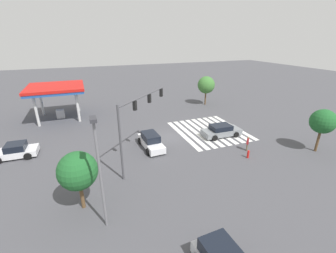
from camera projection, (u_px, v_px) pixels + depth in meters
ground_plane at (168, 137)px, 27.45m from camera, size 154.84×154.84×0.00m
crosswalk_markings at (209, 131)px, 29.40m from camera, size 9.38×8.20×0.01m
traffic_signal_mast at (138, 114)px, 19.93m from camera, size 5.86×5.86×6.66m
car_0 at (221, 131)px, 27.59m from camera, size 2.30×4.86×1.45m
car_1 at (151, 141)px, 24.65m from camera, size 4.71×2.10×1.64m
car_2 at (15, 151)px, 22.72m from camera, size 2.32×4.21×1.46m
gas_station_canopy at (56, 90)px, 32.42m from camera, size 7.61×7.61×4.91m
pedestrian at (248, 143)px, 23.94m from camera, size 0.41×0.41×1.62m
street_light_pole_a at (99, 165)px, 12.98m from camera, size 0.80×0.36×7.44m
tree_corner_a at (323, 122)px, 22.91m from camera, size 2.51×2.51×4.65m
tree_corner_b at (206, 85)px, 39.55m from camera, size 3.00×3.00×5.06m
tree_corner_c at (78, 171)px, 15.05m from camera, size 2.67×2.67×4.39m
fire_hydrant at (248, 154)px, 22.63m from camera, size 0.22×0.22×0.86m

